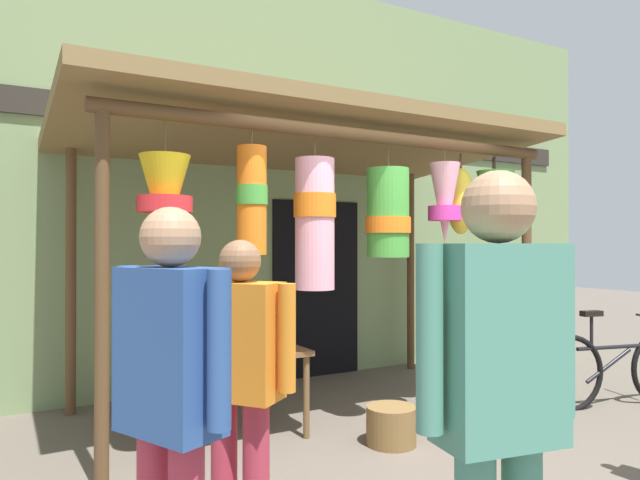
% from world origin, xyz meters
% --- Properties ---
extents(ground_plane, '(30.00, 30.00, 0.00)m').
position_xyz_m(ground_plane, '(0.00, 0.00, 0.00)').
color(ground_plane, '#60564C').
extents(shop_facade, '(9.96, 0.29, 4.49)m').
position_xyz_m(shop_facade, '(0.00, 2.38, 2.24)').
color(shop_facade, '#7A9360').
rests_on(shop_facade, ground_plane).
extents(market_stall_canopy, '(4.30, 2.24, 2.64)m').
position_xyz_m(market_stall_canopy, '(-0.10, 0.90, 2.23)').
color(market_stall_canopy, brown).
rests_on(market_stall_canopy, ground_plane).
extents(display_table, '(1.23, 0.81, 0.68)m').
position_xyz_m(display_table, '(-1.10, 0.81, 0.61)').
color(display_table, brown).
rests_on(display_table, ground_plane).
extents(flower_heap_on_table, '(0.63, 0.44, 0.11)m').
position_xyz_m(flower_heap_on_table, '(-1.17, 0.81, 0.74)').
color(flower_heap_on_table, '#D13399').
rests_on(flower_heap_on_table, display_table).
extents(folding_chair, '(0.56, 0.56, 0.84)m').
position_xyz_m(folding_chair, '(0.80, -0.05, 0.50)').
color(folding_chair, '#AD1E1E').
rests_on(folding_chair, ground_plane).
extents(wicker_basket_by_table, '(0.38, 0.38, 0.29)m').
position_xyz_m(wicker_basket_by_table, '(-0.04, 0.02, 0.14)').
color(wicker_basket_by_table, brown).
rests_on(wicker_basket_by_table, ground_plane).
extents(parked_bicycle, '(1.71, 0.55, 0.92)m').
position_xyz_m(parked_bicycle, '(2.40, -0.19, 0.35)').
color(parked_bicycle, black).
rests_on(parked_bicycle, ground_plane).
extents(vendor_in_orange, '(0.59, 0.29, 1.75)m').
position_xyz_m(vendor_in_orange, '(-1.21, -2.13, 1.04)').
color(vendor_in_orange, '#4C8E7A').
rests_on(vendor_in_orange, ground_plane).
extents(customer_foreground, '(0.42, 0.49, 1.53)m').
position_xyz_m(customer_foreground, '(-1.59, -0.84, 0.89)').
color(customer_foreground, '#B23347').
rests_on(customer_foreground, ground_plane).
extents(passerby_at_right, '(0.37, 0.55, 1.65)m').
position_xyz_m(passerby_at_right, '(-2.06, -1.35, 0.97)').
color(passerby_at_right, '#B23347').
rests_on(passerby_at_right, ground_plane).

